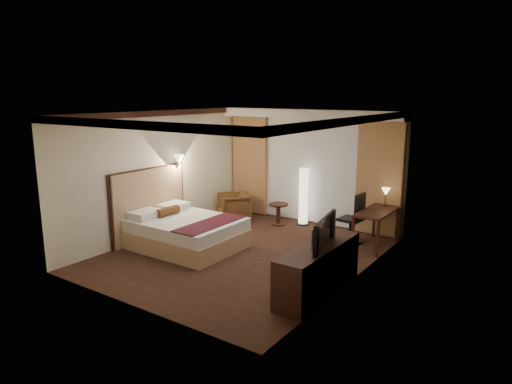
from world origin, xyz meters
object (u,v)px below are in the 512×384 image
Objects in this scene: side_table at (278,214)px; floor_lamp at (303,197)px; television at (318,226)px; bed at (187,233)px; dresser at (318,269)px; desk at (376,229)px; office_chair at (351,217)px; armchair at (234,205)px.

side_table is 0.72m from floor_lamp.
bed is at bearing 71.29° from television.
bed is 1.53× the size of floor_lamp.
side_table is 0.37× the size of floor_lamp.
dresser is 1.80× the size of television.
desk is at bearing -10.65° from television.
floor_lamp reaches higher than bed.
desk is 0.64× the size of dresser.
desk is 1.18× the size of office_chair.
armchair is at bearing -166.12° from side_table.
bed is 4.09× the size of side_table.
armchair is 0.58× the size of desk.
floor_lamp reaches higher than office_chair.
armchair is at bearing -179.18° from desk.
office_chair is at bearing 0.87° from television.
television is (3.12, -0.42, 0.78)m from bed.
desk is (1.97, -0.55, -0.31)m from floor_lamp.
side_table is (1.11, 0.28, -0.11)m from armchair.
television reaches higher than side_table.
dresser is (0.05, -2.64, 0.01)m from desk.
bed is 1.64× the size of desk.
bed is 3.82m from desk.
side_table is at bearing 55.52° from armchair.
office_chair is (1.44, -0.60, -0.15)m from floor_lamp.
armchair is 3.57m from desk.
television is (0.55, -2.59, 0.55)m from office_chair.
armchair is 0.68× the size of office_chair.
office_chair is at bearing 41.66° from armchair.
dresser reaches higher than desk.
floor_lamp is at bearing 163.44° from office_chair.
side_table is at bearing 177.93° from office_chair.
floor_lamp is 3.79m from dresser.
bed is 3.02m from floor_lamp.
office_chair is at bearing 102.59° from dresser.
bed reaches higher than side_table.
bed is at bearing -36.19° from armchair.
office_chair is at bearing -22.58° from floor_lamp.
floor_lamp is at bearing 164.42° from desk.
floor_lamp is 1.57m from office_chair.
desk is 2.74m from television.
bed is 3.24m from television.
television reaches higher than bed.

